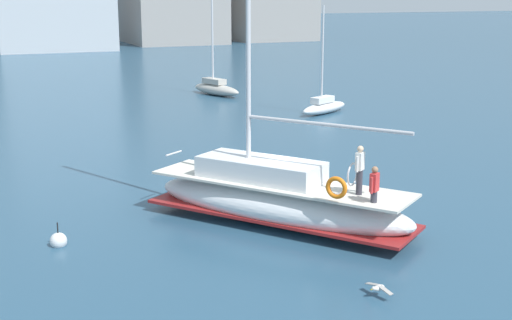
% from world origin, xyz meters
% --- Properties ---
extents(ground_plane, '(400.00, 400.00, 0.00)m').
position_xyz_m(ground_plane, '(0.00, 0.00, 0.00)').
color(ground_plane, '#284C66').
extents(main_sailboat, '(7.59, 9.18, 14.11)m').
position_xyz_m(main_sailboat, '(-1.44, -1.36, 0.92)').
color(main_sailboat, silver).
rests_on(main_sailboat, ground).
extents(moored_sloop_near, '(2.75, 5.31, 9.12)m').
position_xyz_m(moored_sloop_near, '(6.95, 28.30, 0.59)').
color(moored_sloop_near, '#B7B2A8').
rests_on(moored_sloop_near, ground).
extents(moored_catamaran, '(4.40, 2.92, 6.84)m').
position_xyz_m(moored_catamaran, '(10.58, 17.77, 0.50)').
color(moored_catamaran, white).
rests_on(moored_catamaran, ground).
extents(seagull, '(0.48, 0.92, 0.17)m').
position_xyz_m(seagull, '(-1.46, -7.78, 0.25)').
color(seagull, silver).
rests_on(seagull, ground).
extents(mooring_buoy, '(0.53, 0.53, 0.86)m').
position_xyz_m(mooring_buoy, '(-8.58, -0.70, 0.16)').
color(mooring_buoy, silver).
rests_on(mooring_buoy, ground).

